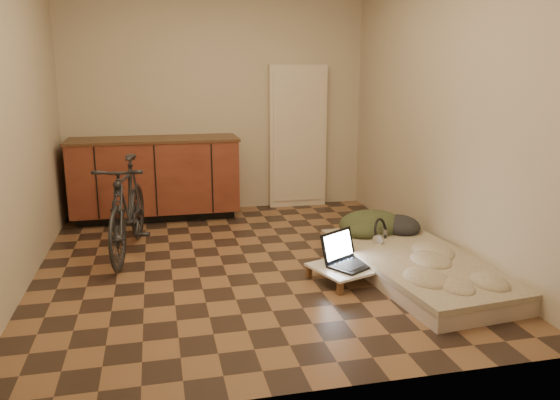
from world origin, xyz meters
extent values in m
cube|color=brown|center=(0.00, 0.00, 0.00)|extent=(3.50, 4.00, 0.00)
cube|color=#C0AF94|center=(0.00, 2.00, 1.30)|extent=(3.50, 0.00, 2.60)
cube|color=#C0AF94|center=(0.00, -2.00, 1.30)|extent=(3.50, 0.00, 2.60)
cube|color=#C0AF94|center=(-1.75, 0.00, 1.30)|extent=(0.00, 4.00, 2.60)
cube|color=#C0AF94|center=(1.75, 0.00, 1.30)|extent=(0.00, 4.00, 2.60)
cube|color=black|center=(-0.75, 1.74, 0.05)|extent=(1.70, 0.48, 0.10)
cube|color=#592419|center=(-0.75, 1.70, 0.49)|extent=(1.80, 0.60, 0.78)
cube|color=#492E1A|center=(-0.75, 1.70, 0.90)|extent=(1.84, 0.62, 0.03)
cube|color=beige|center=(0.95, 1.94, 0.85)|extent=(0.70, 0.10, 1.70)
imported|color=black|center=(-1.01, 0.47, 0.49)|extent=(0.67, 1.55, 0.97)
cube|color=#C2AE9B|center=(1.30, -0.60, 0.06)|extent=(1.07, 1.96, 0.12)
cube|color=#C4B497|center=(1.30, -0.60, 0.14)|extent=(1.09, 1.98, 0.04)
cube|color=brown|center=(0.55, -0.83, 0.05)|extent=(0.05, 0.05, 0.10)
cube|color=brown|center=(0.42, -0.45, 0.05)|extent=(0.05, 0.05, 0.10)
cube|color=brown|center=(1.18, -0.62, 0.05)|extent=(0.05, 0.05, 0.10)
cube|color=brown|center=(1.05, -0.23, 0.05)|extent=(0.05, 0.05, 0.10)
cube|color=white|center=(0.80, -0.53, 0.11)|extent=(0.83, 0.67, 0.02)
cube|color=black|center=(0.75, -0.59, 0.13)|extent=(0.45, 0.42, 0.02)
cube|color=black|center=(0.66, -0.45, 0.26)|extent=(0.35, 0.25, 0.24)
cube|color=white|center=(0.66, -0.45, 0.26)|extent=(0.29, 0.21, 0.19)
ellipsoid|color=silver|center=(1.04, -0.53, 0.14)|extent=(0.08, 0.12, 0.04)
camera|label=1|loc=(-0.74, -4.44, 1.63)|focal=35.00mm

